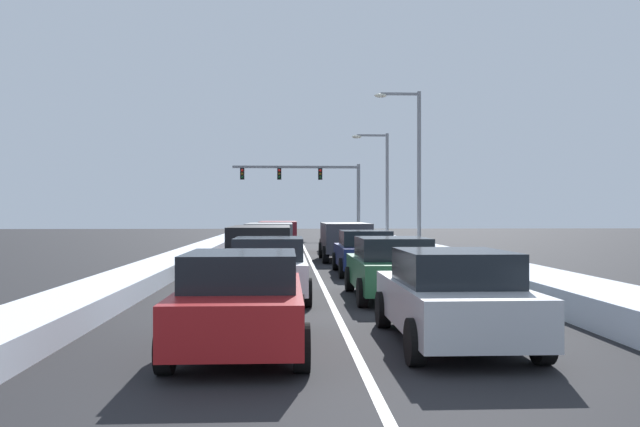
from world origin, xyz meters
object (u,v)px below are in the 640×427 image
object	(u,v)px
suv_gray_center_lane_fourth	(270,238)
traffic_light_gantry	(314,182)
suv_black_center_lane_third	(261,246)
sedan_silver_right_lane_nearest	(452,296)
street_lamp_right_mid	(382,177)
sedan_green_right_lane_second	(391,267)
sedan_white_center_lane_second	(269,268)
sedan_tan_right_lane_fifth	(340,238)
suv_maroon_center_lane_fifth	(278,233)
street_lamp_right_near	(413,156)
sedan_navy_right_lane_third	(365,252)
suv_charcoal_right_lane_fourth	(345,238)
sedan_red_center_lane_nearest	(242,300)

from	to	relation	value
suv_gray_center_lane_fourth	traffic_light_gantry	bearing A→B (deg)	83.58
traffic_light_gantry	suv_gray_center_lane_fourth	bearing A→B (deg)	-96.42
suv_black_center_lane_third	suv_gray_center_lane_fourth	world-z (taller)	same
sedan_silver_right_lane_nearest	street_lamp_right_mid	xyz separation A→B (m)	(4.16, 37.17, 3.96)
sedan_green_right_lane_second	sedan_white_center_lane_second	xyz separation A→B (m)	(-3.02, 0.10, 0.00)
sedan_tan_right_lane_fifth	sedan_white_center_lane_second	size ratio (longest dim) A/B	1.00
suv_maroon_center_lane_fifth	street_lamp_right_near	bearing A→B (deg)	11.75
sedan_navy_right_lane_third	sedan_white_center_lane_second	world-z (taller)	same
suv_maroon_center_lane_fifth	sedan_green_right_lane_second	bearing A→B (deg)	-81.12
suv_gray_center_lane_fourth	suv_maroon_center_lane_fifth	xyz separation A→B (m)	(0.27, 6.88, 0.00)
suv_black_center_lane_third	traffic_light_gantry	size ratio (longest dim) A/B	0.46
sedan_navy_right_lane_third	suv_gray_center_lane_fourth	size ratio (longest dim) A/B	0.92
sedan_white_center_lane_second	suv_gray_center_lane_fourth	world-z (taller)	suv_gray_center_lane_fourth
sedan_white_center_lane_second	suv_gray_center_lane_fourth	distance (m)	12.64
suv_charcoal_right_lane_fourth	sedan_white_center_lane_second	world-z (taller)	suv_charcoal_right_lane_fourth
sedan_navy_right_lane_third	sedan_silver_right_lane_nearest	bearing A→B (deg)	-90.10
sedan_silver_right_lane_nearest	traffic_light_gantry	size ratio (longest dim) A/B	0.42
sedan_white_center_lane_second	street_lamp_right_mid	distance (m)	32.41
traffic_light_gantry	suv_maroon_center_lane_fifth	bearing A→B (deg)	-97.89
suv_charcoal_right_lane_fourth	street_lamp_right_near	bearing A→B (deg)	60.15
street_lamp_right_mid	sedan_navy_right_lane_third	bearing A→B (deg)	-99.46
sedan_navy_right_lane_third	suv_maroon_center_lane_fifth	xyz separation A→B (m)	(-3.17, 12.98, 0.25)
traffic_light_gantry	street_lamp_right_mid	world-z (taller)	street_lamp_right_mid
street_lamp_right_near	sedan_tan_right_lane_fifth	bearing A→B (deg)	-159.98
sedan_silver_right_lane_nearest	street_lamp_right_near	size ratio (longest dim) A/B	0.50
suv_charcoal_right_lane_fourth	suv_gray_center_lane_fourth	xyz separation A→B (m)	(-3.32, -0.50, 0.00)
suv_charcoal_right_lane_fourth	sedan_white_center_lane_second	size ratio (longest dim) A/B	1.09
sedan_white_center_lane_second	sedan_navy_right_lane_third	bearing A→B (deg)	64.46
sedan_green_right_lane_second	suv_gray_center_lane_fourth	distance (m)	13.16
sedan_navy_right_lane_third	suv_charcoal_right_lane_fourth	distance (m)	6.60
sedan_green_right_lane_second	suv_black_center_lane_third	world-z (taller)	suv_black_center_lane_third
suv_gray_center_lane_fourth	suv_maroon_center_lane_fifth	bearing A→B (deg)	87.77
sedan_navy_right_lane_third	traffic_light_gantry	size ratio (longest dim) A/B	0.42
suv_black_center_lane_third	suv_gray_center_lane_fourth	bearing A→B (deg)	88.85
suv_maroon_center_lane_fifth	suv_black_center_lane_third	bearing A→B (deg)	-91.70
sedan_silver_right_lane_nearest	suv_charcoal_right_lane_fourth	world-z (taller)	suv_charcoal_right_lane_fourth
sedan_silver_right_lane_nearest	street_lamp_right_mid	world-z (taller)	street_lamp_right_mid
suv_black_center_lane_third	sedan_tan_right_lane_fifth	bearing A→B (deg)	74.60
sedan_tan_right_lane_fifth	suv_black_center_lane_third	bearing A→B (deg)	-105.40
sedan_white_center_lane_second	suv_gray_center_lane_fourth	xyz separation A→B (m)	(-0.31, 12.63, 0.25)
sedan_silver_right_lane_nearest	street_lamp_right_near	bearing A→B (deg)	80.55
sedan_green_right_lane_second	sedan_navy_right_lane_third	world-z (taller)	same
traffic_light_gantry	sedan_green_right_lane_second	bearing A→B (deg)	-89.47
sedan_green_right_lane_second	sedan_white_center_lane_second	size ratio (longest dim) A/B	1.00
suv_gray_center_lane_fourth	street_lamp_right_mid	xyz separation A→B (m)	(7.57, 18.71, 3.71)
suv_charcoal_right_lane_fourth	suv_black_center_lane_third	bearing A→B (deg)	-115.98
sedan_silver_right_lane_nearest	sedan_white_center_lane_second	bearing A→B (deg)	118.01
suv_gray_center_lane_fourth	sedan_red_center_lane_nearest	bearing A→B (deg)	-89.79
suv_charcoal_right_lane_fourth	suv_gray_center_lane_fourth	bearing A→B (deg)	-171.46
suv_gray_center_lane_fourth	traffic_light_gantry	xyz separation A→B (m)	(2.97, 26.38, 3.71)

